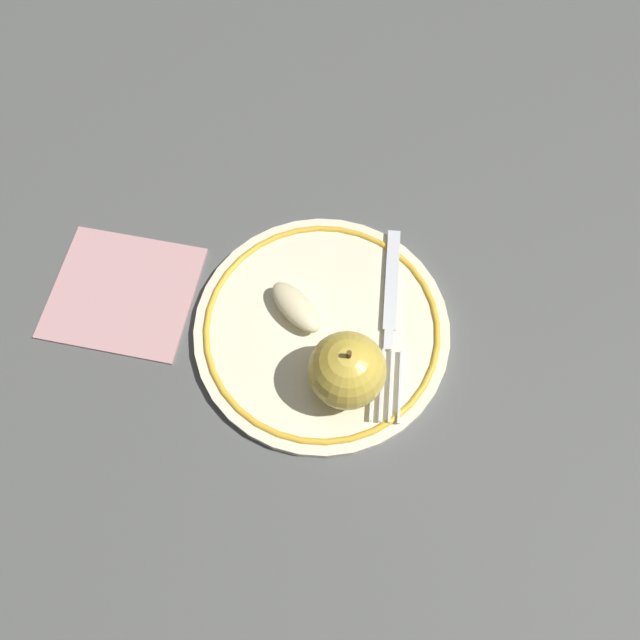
% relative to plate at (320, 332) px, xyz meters
% --- Properties ---
extents(ground_plane, '(2.00, 2.00, 0.00)m').
position_rel_plate_xyz_m(ground_plane, '(-0.00, -0.01, -0.01)').
color(ground_plane, '#535452').
extents(plate, '(0.24, 0.24, 0.01)m').
position_rel_plate_xyz_m(plate, '(0.00, 0.00, 0.00)').
color(plate, '#EEE7C2').
rests_on(plate, ground_plane).
extents(apple_red_whole, '(0.07, 0.07, 0.07)m').
position_rel_plate_xyz_m(apple_red_whole, '(0.03, 0.05, 0.04)').
color(apple_red_whole, gold).
rests_on(apple_red_whole, plate).
extents(apple_slice_front, '(0.04, 0.07, 0.02)m').
position_rel_plate_xyz_m(apple_slice_front, '(0.00, -0.03, 0.02)').
color(apple_slice_front, beige).
rests_on(apple_slice_front, plate).
extents(fork, '(0.18, 0.10, 0.00)m').
position_rel_plate_xyz_m(fork, '(-0.05, 0.05, 0.01)').
color(fork, silver).
rests_on(fork, plate).
extents(napkin_folded, '(0.16, 0.17, 0.01)m').
position_rel_plate_xyz_m(napkin_folded, '(0.06, -0.18, -0.00)').
color(napkin_folded, '#C79292').
rests_on(napkin_folded, ground_plane).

